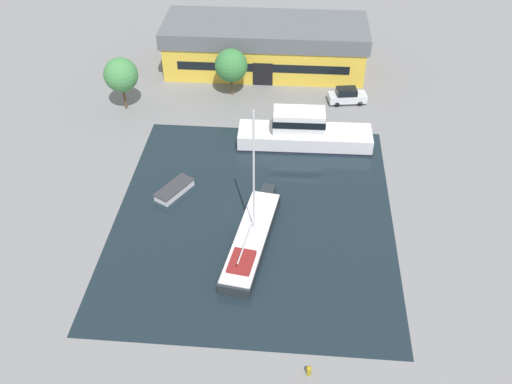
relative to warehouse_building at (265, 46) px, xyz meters
The scene contains 10 objects.
ground_plane 28.60m from the warehouse_building, 87.93° to the right, with size 440.00×440.00×0.00m, color slate.
water_canal 28.59m from the warehouse_building, 87.93° to the right, with size 24.46×28.30×0.01m, color black.
warehouse_building is the anchor object (origin of this frame).
quay_tree_near_building 7.91m from the warehouse_building, 115.61° to the right, with size 3.77×3.77×5.67m.
quay_tree_by_water 18.81m from the warehouse_building, 143.52° to the right, with size 3.78×3.78×6.09m.
parked_car 12.95m from the warehouse_building, 38.20° to the right, with size 4.55×2.47×1.82m.
sailboat_moored 32.00m from the warehouse_building, 87.97° to the right, with size 4.34×13.19×12.49m.
motor_cruiser 17.65m from the warehouse_building, 73.17° to the right, with size 13.91×4.04×3.99m.
small_dinghy 26.78m from the warehouse_building, 104.44° to the right, with size 3.46×4.36×0.72m.
mooring_bollard 44.58m from the warehouse_building, 82.20° to the right, with size 0.38×0.38×0.83m.
Camera 1 is at (3.28, -37.80, 33.78)m, focal length 40.00 mm.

